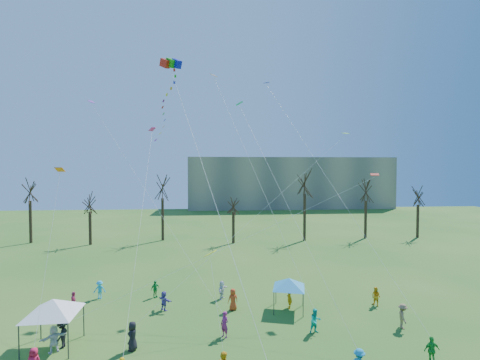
{
  "coord_description": "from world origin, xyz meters",
  "views": [
    {
      "loc": [
        -0.92,
        -17.72,
        11.8
      ],
      "look_at": [
        0.88,
        5.0,
        11.0
      ],
      "focal_mm": 25.0,
      "sensor_mm": 36.0,
      "label": 1
    }
  ],
  "objects": [
    {
      "name": "distant_building",
      "position": [
        22.0,
        82.0,
        7.5
      ],
      "size": [
        60.0,
        14.0,
        15.0
      ],
      "primitive_type": "cube",
      "color": "gray",
      "rests_on": "ground"
    },
    {
      "name": "small_kites_aloft",
      "position": [
        -0.1,
        11.45,
        13.57
      ],
      "size": [
        26.69,
        18.98,
        31.12
      ],
      "color": "orange",
      "rests_on": "ground"
    },
    {
      "name": "canopy_tent_white",
      "position": [
        -11.4,
        4.67,
        2.77
      ],
      "size": [
        4.36,
        4.36,
        3.27
      ],
      "color": "#3F3F44",
      "rests_on": "ground"
    },
    {
      "name": "festival_crowd",
      "position": [
        -1.31,
        6.22,
        0.86
      ],
      "size": [
        26.19,
        14.14,
        1.85
      ],
      "color": "#C7183F",
      "rests_on": "ground"
    },
    {
      "name": "big_box_kite",
      "position": [
        -4.47,
        9.58,
        16.79
      ],
      "size": [
        4.13,
        7.04,
        22.88
      ],
      "color": "red",
      "rests_on": "ground"
    },
    {
      "name": "bare_tree_row",
      "position": [
        2.34,
        36.28,
        7.37
      ],
      "size": [
        68.94,
        8.38,
        11.96
      ],
      "color": "black",
      "rests_on": "ground"
    },
    {
      "name": "canopy_tent_blue",
      "position": [
        5.31,
        9.29,
        2.27
      ],
      "size": [
        3.45,
        3.45,
        2.68
      ],
      "color": "#3F3F44",
      "rests_on": "ground"
    }
  ]
}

